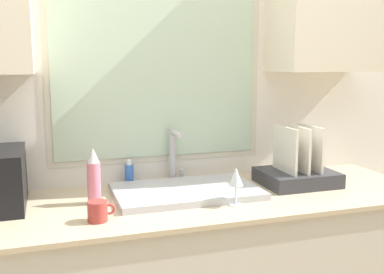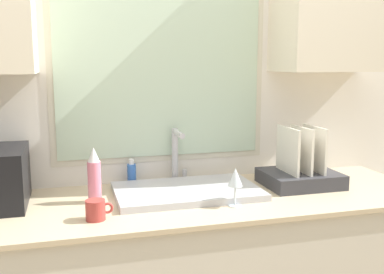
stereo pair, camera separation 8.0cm
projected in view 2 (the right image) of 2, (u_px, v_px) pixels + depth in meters
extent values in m
cube|color=#C6B28E|center=(177.00, 201.00, 1.99)|extent=(2.35, 0.69, 0.02)
cube|color=silver|center=(160.00, 104.00, 2.26)|extent=(6.00, 0.06, 2.60)
cube|color=beige|center=(161.00, 66.00, 2.20)|extent=(1.08, 0.01, 0.96)
cube|color=#B2CCB2|center=(161.00, 66.00, 2.20)|extent=(1.02, 0.01, 0.90)
cube|color=#B2B2B7|center=(187.00, 191.00, 2.05)|extent=(0.65, 0.41, 0.03)
cylinder|color=#B7B7BC|center=(175.00, 155.00, 2.25)|extent=(0.03, 0.03, 0.27)
cylinder|color=#B7B7BC|center=(178.00, 134.00, 2.16)|extent=(0.03, 0.15, 0.03)
cylinder|color=#B7B7BC|center=(185.00, 175.00, 2.28)|extent=(0.02, 0.02, 0.06)
cube|color=#333338|center=(300.00, 179.00, 2.19)|extent=(0.35, 0.29, 0.07)
cube|color=silver|center=(288.00, 150.00, 2.15)|extent=(0.01, 0.22, 0.22)
cube|color=silver|center=(301.00, 149.00, 2.17)|extent=(0.01, 0.22, 0.22)
cube|color=silver|center=(314.00, 149.00, 2.19)|extent=(0.01, 0.22, 0.22)
cylinder|color=#D8728C|center=(95.00, 182.00, 1.92)|extent=(0.06, 0.06, 0.18)
cone|color=silver|center=(94.00, 154.00, 1.90)|extent=(0.05, 0.05, 0.06)
cylinder|color=blue|center=(132.00, 175.00, 2.20)|extent=(0.04, 0.04, 0.10)
cylinder|color=white|center=(131.00, 162.00, 2.19)|extent=(0.02, 0.02, 0.03)
cylinder|color=#A53833|center=(95.00, 210.00, 1.71)|extent=(0.08, 0.08, 0.08)
torus|color=#A53833|center=(108.00, 208.00, 1.72)|extent=(0.04, 0.01, 0.04)
cylinder|color=silver|center=(235.00, 206.00, 1.88)|extent=(0.06, 0.06, 0.00)
cylinder|color=silver|center=(235.00, 196.00, 1.88)|extent=(0.01, 0.01, 0.08)
cone|color=silver|center=(235.00, 177.00, 1.86)|extent=(0.06, 0.06, 0.08)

